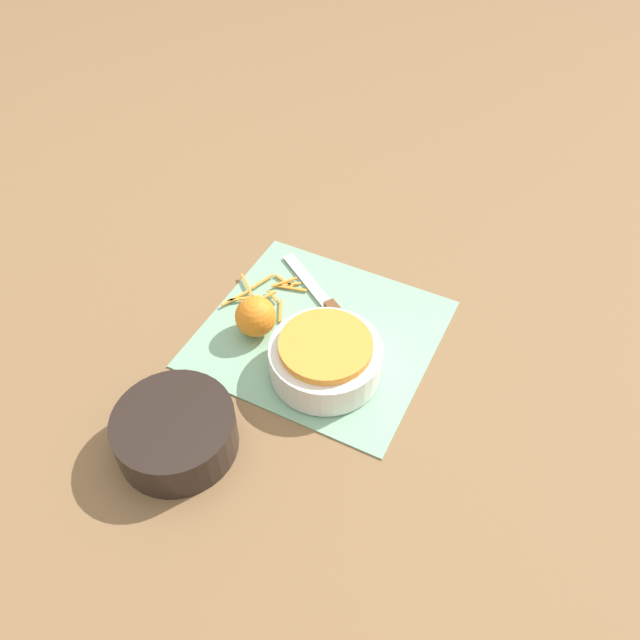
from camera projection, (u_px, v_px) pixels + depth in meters
ground_plane at (320, 334)px, 1.10m from camera, size 4.00×4.00×0.00m
cutting_board at (320, 333)px, 1.10m from camera, size 0.39×0.37×0.01m
bowl_speckled at (325, 357)px, 1.01m from camera, size 0.18×0.18×0.07m
bowl_dark at (176, 432)px, 0.92m from camera, size 0.18×0.18×0.07m
knife at (333, 310)px, 1.12m from camera, size 0.23×0.16×0.02m
orange_left at (256, 316)px, 1.07m from camera, size 0.07×0.07×0.07m
peel_pile at (267, 291)px, 1.16m from camera, size 0.13×0.12×0.01m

